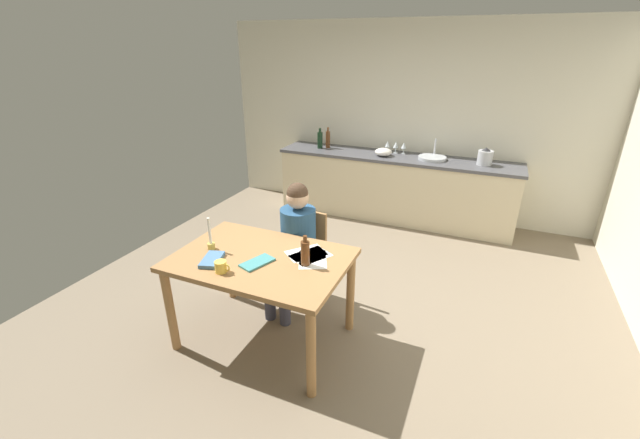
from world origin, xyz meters
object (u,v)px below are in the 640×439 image
at_px(bottle_vinegar, 328,139).
at_px(wine_glass_by_kettle, 396,145).
at_px(candlestick, 211,240).
at_px(book_cookery, 257,262).
at_px(stovetop_kettle, 485,157).
at_px(chair_at_table, 303,252).
at_px(dining_table, 261,269).
at_px(coffee_mug, 221,267).
at_px(person_seated, 295,240).
at_px(wine_bottle_on_table, 305,253).
at_px(wine_glass_near_sink, 404,146).
at_px(wine_glass_back_left, 388,144).
at_px(bottle_oil, 320,140).
at_px(book_magazine, 212,260).
at_px(mixing_bowl, 383,152).
at_px(sink_unit, 432,158).

relative_size(bottle_vinegar, wine_glass_by_kettle, 1.90).
height_order(candlestick, book_cookery, candlestick).
bearing_deg(candlestick, stovetop_kettle, 57.86).
xyz_separation_m(chair_at_table, stovetop_kettle, (1.43, 2.27, 0.52)).
height_order(dining_table, candlestick, candlestick).
height_order(chair_at_table, coffee_mug, coffee_mug).
relative_size(person_seated, candlestick, 4.40).
xyz_separation_m(candlestick, wine_bottle_on_table, (0.80, 0.07, 0.03)).
distance_m(coffee_mug, wine_bottle_on_table, 0.62).
relative_size(person_seated, wine_glass_near_sink, 7.76).
height_order(chair_at_table, wine_glass_back_left, wine_glass_back_left).
relative_size(bottle_oil, stovetop_kettle, 1.31).
relative_size(book_cookery, bottle_vinegar, 0.87).
height_order(coffee_mug, bottle_oil, bottle_oil).
bearing_deg(coffee_mug, wine_bottle_on_table, 33.02).
distance_m(chair_at_table, bottle_vinegar, 2.50).
distance_m(candlestick, book_magazine, 0.22).
height_order(chair_at_table, mixing_bowl, mixing_bowl).
distance_m(sink_unit, mixing_bowl, 0.64).
bearing_deg(book_magazine, bottle_oil, 81.30).
height_order(person_seated, wine_glass_by_kettle, person_seated).
distance_m(chair_at_table, bottle_oil, 2.46).
bearing_deg(wine_glass_near_sink, wine_bottle_on_table, -90.62).
distance_m(book_cookery, stovetop_kettle, 3.39).
bearing_deg(wine_bottle_on_table, book_magazine, -160.51).
relative_size(wine_glass_by_kettle, wine_glass_back_left, 1.00).
distance_m(wine_bottle_on_table, wine_glass_back_left, 3.10).
bearing_deg(book_magazine, dining_table, 16.45).
bearing_deg(chair_at_table, mixing_bowl, 86.03).
relative_size(dining_table, sink_unit, 3.72).
xyz_separation_m(candlestick, mixing_bowl, (0.61, 2.94, 0.10)).
relative_size(sink_unit, mixing_bowl, 1.57).
xyz_separation_m(coffee_mug, bottle_oil, (-0.63, 3.26, 0.20)).
distance_m(sink_unit, bottle_oil, 1.60).
bearing_deg(book_magazine, sink_unit, 53.36).
height_order(candlestick, bottle_oil, bottle_oil).
bearing_deg(coffee_mug, sink_unit, 73.62).
bearing_deg(dining_table, book_magazine, -146.31).
xyz_separation_m(wine_glass_by_kettle, wine_glass_back_left, (-0.12, 0.00, 0.00)).
distance_m(chair_at_table, mixing_bowl, 2.26).
bearing_deg(candlestick, wine_glass_by_kettle, 77.05).
relative_size(dining_table, book_magazine, 5.63).
distance_m(bottle_vinegar, wine_glass_back_left, 0.87).
bearing_deg(candlestick, mixing_bowl, 78.21).
bearing_deg(bottle_oil, book_cookery, -75.22).
height_order(chair_at_table, stovetop_kettle, stovetop_kettle).
bearing_deg(mixing_bowl, coffee_mug, -95.79).
bearing_deg(sink_unit, wine_glass_by_kettle, 164.51).
distance_m(dining_table, book_magazine, 0.39).
xyz_separation_m(coffee_mug, wine_glass_near_sink, (0.55, 3.42, 0.19)).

